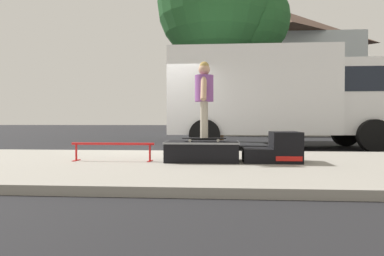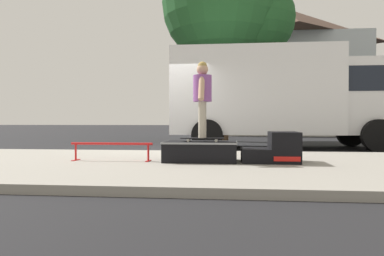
% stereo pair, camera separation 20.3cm
% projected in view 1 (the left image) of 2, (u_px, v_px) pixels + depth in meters
% --- Properties ---
extents(ground_plane, '(140.00, 140.00, 0.00)m').
position_uv_depth(ground_plane, '(157.00, 153.00, 9.58)').
color(ground_plane, black).
extents(sidewalk_slab, '(50.00, 5.00, 0.12)m').
position_uv_depth(sidewalk_slab, '(127.00, 165.00, 6.59)').
color(sidewalk_slab, gray).
rests_on(sidewalk_slab, ground).
extents(skate_box, '(1.31, 0.83, 0.36)m').
position_uv_depth(skate_box, '(202.00, 151.00, 6.61)').
color(skate_box, black).
rests_on(skate_box, sidewalk_slab).
extents(kicker_ramp, '(0.99, 0.78, 0.54)m').
position_uv_depth(kicker_ramp, '(276.00, 149.00, 6.50)').
color(kicker_ramp, black).
rests_on(kicker_ramp, sidewalk_slab).
extents(grind_rail, '(1.53, 0.28, 0.34)m').
position_uv_depth(grind_rail, '(113.00, 147.00, 6.65)').
color(grind_rail, red).
rests_on(grind_rail, sidewalk_slab).
extents(skateboard, '(0.78, 0.22, 0.07)m').
position_uv_depth(skateboard, '(204.00, 138.00, 6.56)').
color(skateboard, black).
rests_on(skateboard, skate_box).
extents(skater_kid, '(0.33, 0.70, 1.37)m').
position_uv_depth(skater_kid, '(204.00, 93.00, 6.54)').
color(skater_kid, '#B7AD99').
rests_on(skater_kid, skateboard).
extents(box_truck, '(6.91, 2.63, 3.05)m').
position_uv_depth(box_truck, '(282.00, 94.00, 11.45)').
color(box_truck, white).
rests_on(box_truck, ground).
extents(street_tree_main, '(5.51, 5.01, 8.21)m').
position_uv_depth(street_tree_main, '(224.00, 9.00, 15.25)').
color(street_tree_main, brown).
rests_on(street_tree_main, ground).
extents(house_behind, '(9.54, 8.22, 8.40)m').
position_uv_depth(house_behind, '(277.00, 71.00, 24.48)').
color(house_behind, silver).
rests_on(house_behind, ground).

